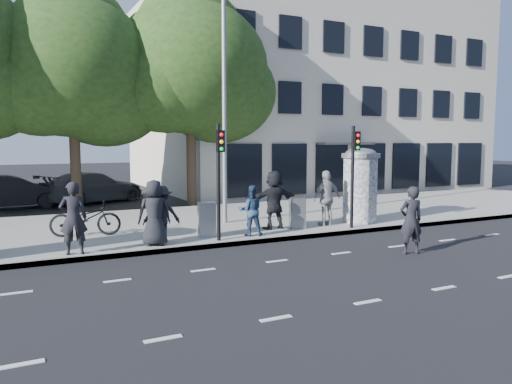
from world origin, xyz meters
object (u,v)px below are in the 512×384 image
traffic_pole_near (219,170)px  traffic_pole_far (354,166)px  ped_e (327,198)px  cabinet_right (297,213)px  ped_d (161,214)px  bicycle (85,218)px  ped_c (251,210)px  cabinet_left (207,219)px  ad_column_right (360,183)px  street_lamp (225,90)px  car_right (93,187)px  ped_a (154,213)px  car_mid (12,192)px  ped_b (73,218)px  ped_f (274,200)px  man_road (411,220)px

traffic_pole_near → traffic_pole_far: same height
ped_e → cabinet_right: bearing=-2.5°
ped_d → bicycle: ped_d is taller
ped_c → cabinet_left: size_ratio=1.50×
ad_column_right → traffic_pole_far: traffic_pole_far is taller
ped_d → ped_e: size_ratio=0.86×
street_lamp → cabinet_left: size_ratio=7.67×
traffic_pole_far → car_right: size_ratio=0.66×
traffic_pole_far → bicycle: traffic_pole_far is taller
ped_c → ped_e: size_ratio=0.82×
ped_a → ped_c: ped_a is taller
car_mid → street_lamp: bearing=-147.5°
car_right → cabinet_left: bearing=163.7°
ped_b → ped_d: ped_b is taller
street_lamp → ped_b: size_ratio=4.24×
traffic_pole_near → ped_a: (-1.86, 0.20, -1.16)m
cabinet_right → bicycle: bearing=178.9°
ped_e → traffic_pole_far: bearing=119.0°
ped_e → cabinet_left: 4.40m
street_lamp → car_right: street_lamp is taller
ped_e → car_mid: 14.39m
ped_d → bicycle: 2.69m
ped_c → cabinet_right: (1.93, 0.42, -0.27)m
traffic_pole_far → ped_e: bearing=123.5°
ped_f → street_lamp: bearing=-64.2°
street_lamp → ped_a: 5.61m
man_road → cabinet_right: 4.17m
ped_e → cabinet_right: ped_e is taller
ped_c → car_right: 12.24m
cabinet_right → car_right: size_ratio=0.20×
street_lamp → ped_a: street_lamp is taller
traffic_pole_far → ped_d: bearing=175.3°
ped_c → traffic_pole_far: bearing=-169.6°
ped_f → man_road: 4.70m
traffic_pole_far → cabinet_left: (-4.89, 0.79, -1.56)m
ad_column_right → car_right: 13.61m
ped_c → ped_d: ped_d is taller
street_lamp → car_mid: 11.67m
traffic_pole_far → cabinet_right: traffic_pole_far is taller
cabinet_right → man_road: bearing=-59.8°
ped_d → cabinet_left: bearing=-162.4°
ped_b → cabinet_left: bearing=-162.9°
ad_column_right → traffic_pole_near: size_ratio=0.78×
ped_e → ped_a: bearing=0.9°
ped_a → car_right: size_ratio=0.36×
ped_c → bicycle: 5.06m
ad_column_right → car_mid: size_ratio=0.58×
ped_b → cabinet_right: ped_b is taller
cabinet_left → cabinet_right: size_ratio=1.03×
ped_a → traffic_pole_near: bearing=-175.1°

